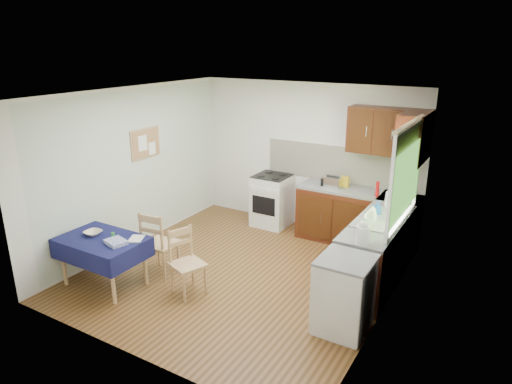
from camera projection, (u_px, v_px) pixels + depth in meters
The scene contains 33 objects.
floor at pixel (242, 272), 6.49m from camera, with size 4.20×4.20×0.00m, color #452B12.
ceiling at pixel (240, 94), 5.70m from camera, with size 4.00×4.20×0.02m, color white.
wall_back at pixel (306, 157), 7.81m from camera, with size 4.00×0.02×2.50m, color silver.
wall_front at pixel (124, 247), 4.38m from camera, with size 4.00×0.02×2.50m, color silver.
wall_left at pixel (132, 169), 7.06m from camera, with size 0.02×4.20×2.50m, color silver.
wall_right at pixel (391, 217), 5.13m from camera, with size 0.02×4.20×2.50m, color silver.
base_cabinets at pixel (365, 234), 6.73m from camera, with size 1.90×2.30×0.86m.
worktop_back at pixel (359, 191), 7.18m from camera, with size 1.90×0.60×0.04m, color slate.
worktop_right at pixel (378, 223), 5.93m from camera, with size 0.60×1.70×0.04m, color slate.
worktop_corner at pixel (400, 198), 6.87m from camera, with size 0.60×0.60×0.04m, color slate.
splashback at pixel (342, 165), 7.50m from camera, with size 2.70×0.02×0.60m, color white.
upper_cabinets at pixel (395, 134), 6.64m from camera, with size 1.20×0.85×0.70m.
stove at pixel (272, 200), 8.06m from camera, with size 0.60×0.61×0.92m.
window at pixel (407, 168), 5.59m from camera, with size 0.04×1.48×1.26m.
fridge at pixel (344, 295), 5.08m from camera, with size 0.58×0.60×0.89m.
corkboard at pixel (145, 143), 7.18m from camera, with size 0.04×0.62×0.47m.
dining_table at pixel (102, 246), 6.00m from camera, with size 1.13×0.76×0.68m.
chair_far at pixel (158, 242), 6.28m from camera, with size 0.46×0.46×0.95m.
chair_near at pixel (186, 260), 5.84m from camera, with size 0.50×0.50×0.87m.
toaster at pixel (333, 182), 7.28m from camera, with size 0.26×0.16×0.20m.
sandwich_press at pixel (331, 181), 7.39m from camera, with size 0.27×0.23×0.16m.
sauce_bottle at pixel (377, 189), 6.84m from camera, with size 0.05×0.05×0.24m, color #B00E0F.
yellow_packet at pixel (345, 182), 7.33m from camera, with size 0.13×0.08×0.17m, color gold.
dish_rack at pixel (370, 224), 5.78m from camera, with size 0.45×0.34×0.21m.
kettle at pixel (363, 233), 5.25m from camera, with size 0.17×0.17×0.28m.
cup at pixel (405, 196), 6.77m from camera, with size 0.12×0.12×0.09m, color white.
soap_bottle_a at pixel (389, 197), 6.40m from camera, with size 0.12×0.12×0.31m, color silver.
soap_bottle_b at pixel (377, 207), 6.16m from camera, with size 0.09×0.09×0.19m, color blue.
soap_bottle_c at pixel (365, 227), 5.52m from camera, with size 0.15×0.15×0.19m, color #258524.
plate_bowl at pixel (93, 233), 6.06m from camera, with size 0.22×0.22×0.05m, color beige.
book at pixel (130, 239), 5.93m from camera, with size 0.17×0.24×0.02m, color white.
spice_jar at pixel (113, 236), 5.93m from camera, with size 0.04×0.04×0.09m, color #238229.
tea_towel at pixel (116, 242), 5.79m from camera, with size 0.27×0.21×0.05m, color navy.
Camera 1 is at (3.12, -4.89, 3.13)m, focal length 32.00 mm.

